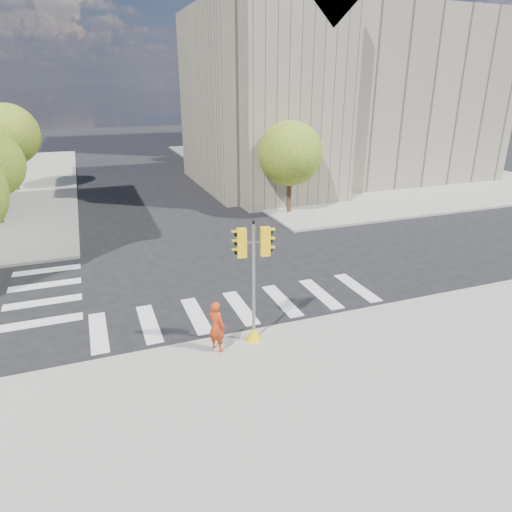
{
  "coord_description": "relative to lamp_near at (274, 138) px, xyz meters",
  "views": [
    {
      "loc": [
        -5.26,
        -17.41,
        8.44
      ],
      "look_at": [
        0.59,
        -1.94,
        2.1
      ],
      "focal_mm": 32.0,
      "sensor_mm": 36.0,
      "label": 1
    }
  ],
  "objects": [
    {
      "name": "lamp_near",
      "position": [
        0.0,
        0.0,
        0.0
      ],
      "size": [
        0.35,
        0.18,
        8.11
      ],
      "color": "black",
      "rests_on": "sidewalk_far_right"
    },
    {
      "name": "traffic_signal",
      "position": [
        -8.52,
        -18.67,
        -2.64
      ],
      "size": [
        1.08,
        0.56,
        4.25
      ],
      "rotation": [
        0.0,
        0.0,
        -0.17
      ],
      "color": "yellow",
      "rests_on": "sidewalk_near"
    },
    {
      "name": "tree_lw_far",
      "position": [
        -18.5,
        10.0,
        -0.04
      ],
      "size": [
        4.8,
        4.8,
        6.95
      ],
      "color": "#382616",
      "rests_on": "ground"
    },
    {
      "name": "tree_re_near",
      "position": [
        -0.5,
        -4.0,
        -0.53
      ],
      "size": [
        4.2,
        4.2,
        6.16
      ],
      "color": "#382616",
      "rests_on": "ground"
    },
    {
      "name": "civic_building",
      "position": [
        7.59,
        5.12,
        2.68
      ],
      "size": [
        26.0,
        16.0,
        19.39
      ],
      "color": "gray",
      "rests_on": "ground"
    },
    {
      "name": "tree_re_mid",
      "position": [
        -0.5,
        8.0,
        -0.23
      ],
      "size": [
        4.6,
        4.6,
        6.66
      ],
      "color": "#382616",
      "rests_on": "ground"
    },
    {
      "name": "photographer",
      "position": [
        -9.87,
        -18.82,
        -3.55
      ],
      "size": [
        0.7,
        0.77,
        1.76
      ],
      "primitive_type": "imported",
      "rotation": [
        0.0,
        0.0,
        2.14
      ],
      "color": "red",
      "rests_on": "sidewalk_near"
    },
    {
      "name": "sidewalk_near",
      "position": [
        -8.0,
        -25.0,
        -4.5
      ],
      "size": [
        30.0,
        14.0,
        0.15
      ],
      "primitive_type": "cube",
      "color": "gray",
      "rests_on": "ground"
    },
    {
      "name": "tree_re_far",
      "position": [
        -0.5,
        20.0,
        -0.71
      ],
      "size": [
        4.0,
        4.0,
        5.88
      ],
      "color": "#382616",
      "rests_on": "ground"
    },
    {
      "name": "lamp_far",
      "position": [
        0.0,
        14.0,
        0.0
      ],
      "size": [
        0.35,
        0.18,
        8.11
      ],
      "color": "black",
      "rests_on": "sidewalk_far_right"
    },
    {
      "name": "sidewalk_far_right",
      "position": [
        12.0,
        12.0,
        -4.5
      ],
      "size": [
        28.0,
        40.0,
        0.15
      ],
      "primitive_type": "cube",
      "color": "gray",
      "rests_on": "ground"
    },
    {
      "name": "office_tower",
      "position": [
        14.0,
        28.0,
        10.42
      ],
      "size": [
        20.0,
        18.0,
        30.0
      ],
      "primitive_type": "cube",
      "color": "#9EA0A3",
      "rests_on": "ground"
    },
    {
      "name": "ground",
      "position": [
        -8.0,
        -14.0,
        -4.58
      ],
      "size": [
        160.0,
        160.0,
        0.0
      ],
      "primitive_type": "plane",
      "color": "black",
      "rests_on": "ground"
    }
  ]
}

